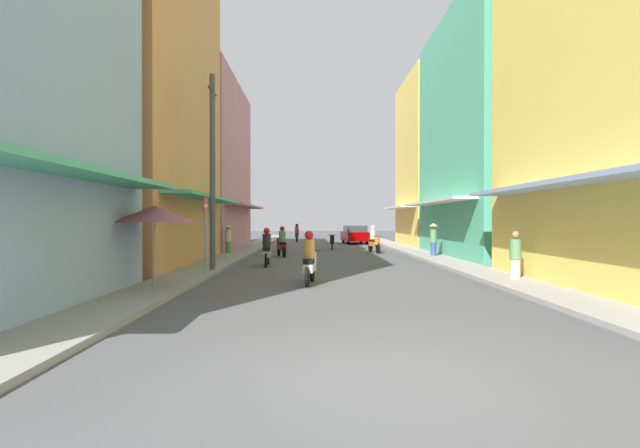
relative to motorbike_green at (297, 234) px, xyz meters
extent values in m
plane|color=#4C4C4F|center=(2.29, -14.05, -0.70)|extent=(110.52, 110.52, 0.00)
cube|color=gray|center=(-2.71, -14.05, -0.64)|extent=(1.55, 58.23, 0.12)
cube|color=#9E9991|center=(7.29, -14.05, -0.64)|extent=(1.55, 58.23, 0.12)
cube|color=#4CB28C|center=(-2.99, -31.64, 2.10)|extent=(1.10, 8.15, 0.12)
cube|color=#D88C4C|center=(-6.49, -20.99, 6.65)|extent=(6.00, 10.47, 14.71)
cube|color=#4CB28C|center=(-2.99, -20.99, 2.10)|extent=(1.10, 9.42, 0.12)
cube|color=#B7727F|center=(-6.49, -9.63, 4.75)|extent=(6.00, 11.59, 10.90)
cube|color=#B7727F|center=(-2.99, -9.63, 2.10)|extent=(1.10, 10.43, 0.12)
cube|color=#8CA5CC|center=(7.57, -29.72, 2.10)|extent=(1.10, 11.60, 0.12)
cube|color=#4CB28C|center=(11.07, -16.88, 5.46)|extent=(6.00, 11.15, 12.32)
cube|color=silver|center=(7.57, -16.88, 2.10)|extent=(1.10, 10.03, 0.12)
cube|color=#EFD159|center=(11.07, -6.76, 5.34)|extent=(6.00, 8.29, 12.08)
cube|color=silver|center=(7.57, -6.76, 2.10)|extent=(1.10, 7.46, 0.12)
cylinder|color=black|center=(0.01, 0.65, -0.42)|extent=(0.09, 0.56, 0.56)
cylinder|color=black|center=(-0.01, -0.60, -0.42)|extent=(0.09, 0.56, 0.56)
cube|color=#197233|center=(0.00, -0.02, -0.20)|extent=(0.30, 1.01, 0.24)
cube|color=black|center=(0.00, -0.22, 0.00)|extent=(0.29, 0.57, 0.14)
cylinder|color=#197233|center=(0.01, 0.53, 0.00)|extent=(0.28, 0.28, 0.45)
cylinder|color=black|center=(0.01, 0.53, 0.25)|extent=(0.55, 0.04, 0.03)
cylinder|color=#99333F|center=(0.00, -0.17, 0.35)|extent=(0.34, 0.34, 0.55)
sphere|color=black|center=(0.00, -0.17, 0.75)|extent=(0.26, 0.26, 0.26)
cylinder|color=black|center=(5.08, -14.15, -0.42)|extent=(0.20, 0.56, 0.56)
cylinder|color=black|center=(4.80, -12.94, -0.42)|extent=(0.20, 0.56, 0.56)
cube|color=orange|center=(4.92, -13.50, -0.20)|extent=(0.50, 1.04, 0.24)
cube|color=black|center=(4.88, -13.30, 0.00)|extent=(0.40, 0.61, 0.14)
cylinder|color=orange|center=(5.05, -14.03, 0.00)|extent=(0.28, 0.28, 0.45)
cylinder|color=black|center=(5.05, -14.03, 0.25)|extent=(0.54, 0.15, 0.03)
cylinder|color=beige|center=(4.89, -13.35, 0.35)|extent=(0.34, 0.34, 0.55)
sphere|color=silver|center=(4.89, -13.35, 0.75)|extent=(0.26, 0.26, 0.26)
cylinder|color=black|center=(-0.50, -20.73, -0.42)|extent=(0.10, 0.56, 0.56)
cylinder|color=black|center=(-0.46, -21.97, -0.42)|extent=(0.10, 0.56, 0.56)
cube|color=#B2B2B7|center=(-0.48, -21.40, -0.20)|extent=(0.31, 1.01, 0.24)
cube|color=black|center=(-0.47, -21.60, 0.00)|extent=(0.30, 0.57, 0.14)
cylinder|color=#B2B2B7|center=(-0.49, -20.85, 0.00)|extent=(0.28, 0.28, 0.45)
cylinder|color=black|center=(-0.49, -20.85, 0.25)|extent=(0.55, 0.05, 0.03)
cylinder|color=#262628|center=(-0.47, -21.55, 0.35)|extent=(0.34, 0.34, 0.55)
sphere|color=red|center=(-0.47, -21.55, 0.75)|extent=(0.26, 0.26, 0.26)
cylinder|color=black|center=(-0.40, -15.81, -0.42)|extent=(0.24, 0.56, 0.56)
cylinder|color=black|center=(-0.05, -17.01, -0.42)|extent=(0.24, 0.56, 0.56)
cube|color=maroon|center=(-0.21, -16.46, -0.20)|extent=(0.55, 1.04, 0.24)
cube|color=black|center=(-0.15, -16.65, 0.00)|extent=(0.43, 0.62, 0.14)
cylinder|color=maroon|center=(-0.37, -15.93, 0.00)|extent=(0.28, 0.28, 0.45)
cylinder|color=black|center=(-0.37, -15.93, 0.25)|extent=(0.54, 0.19, 0.03)
cylinder|color=#598C59|center=(-0.17, -16.60, 0.35)|extent=(0.34, 0.34, 0.55)
sphere|color=red|center=(-0.17, -16.60, 0.75)|extent=(0.26, 0.26, 0.26)
cylinder|color=black|center=(2.61, -10.91, -0.42)|extent=(0.10, 0.56, 0.56)
cylinder|color=black|center=(2.67, -9.66, -0.42)|extent=(0.10, 0.56, 0.56)
cube|color=black|center=(2.64, -10.23, -0.20)|extent=(0.32, 1.01, 0.24)
cube|color=black|center=(2.65, -10.03, 0.00)|extent=(0.30, 0.57, 0.14)
cylinder|color=black|center=(2.62, -10.78, 0.00)|extent=(0.28, 0.28, 0.45)
cylinder|color=black|center=(2.62, -10.78, 0.25)|extent=(0.55, 0.05, 0.03)
cylinder|color=black|center=(1.39, -26.24, -0.42)|extent=(0.14, 0.57, 0.56)
cylinder|color=black|center=(1.25, -27.48, -0.42)|extent=(0.14, 0.57, 0.56)
cube|color=silver|center=(1.32, -26.91, -0.20)|extent=(0.39, 1.03, 0.24)
cube|color=black|center=(1.29, -27.11, 0.00)|extent=(0.34, 0.59, 0.14)
cylinder|color=silver|center=(1.38, -26.37, 0.00)|extent=(0.28, 0.28, 0.45)
cylinder|color=black|center=(1.38, -26.37, 0.25)|extent=(0.55, 0.09, 0.03)
cylinder|color=#BF8C3F|center=(1.30, -27.06, 0.35)|extent=(0.34, 0.34, 0.55)
sphere|color=red|center=(1.30, -27.06, 0.75)|extent=(0.26, 0.26, 0.26)
cube|color=#8C0000|center=(4.75, -2.96, -0.10)|extent=(2.11, 4.24, 0.70)
cube|color=#333D47|center=(4.76, -3.11, 0.45)|extent=(1.78, 2.23, 0.60)
cylinder|color=black|center=(3.89, -1.78, -0.38)|extent=(0.23, 0.65, 0.64)
cylinder|color=black|center=(5.39, -1.65, -0.38)|extent=(0.23, 0.65, 0.64)
cylinder|color=black|center=(4.11, -4.27, -0.38)|extent=(0.23, 0.65, 0.64)
cylinder|color=black|center=(5.60, -4.14, -0.38)|extent=(0.23, 0.65, 0.64)
cylinder|color=#598C59|center=(-3.18, -15.27, -0.34)|extent=(0.28, 0.28, 0.73)
cylinder|color=beige|center=(-3.18, -15.27, 0.34)|extent=(0.34, 0.34, 0.62)
sphere|color=tan|center=(-3.18, -15.27, 0.78)|extent=(0.22, 0.22, 0.22)
cone|color=#D1B77A|center=(-3.18, -15.27, 0.88)|extent=(0.44, 0.44, 0.16)
cylinder|color=#334C8C|center=(7.40, -17.37, -0.32)|extent=(0.28, 0.28, 0.77)
cylinder|color=#598C59|center=(7.40, -17.37, 0.39)|extent=(0.34, 0.34, 0.65)
sphere|color=tan|center=(7.40, -17.37, 0.86)|extent=(0.22, 0.22, 0.22)
cone|color=#D1B77A|center=(7.40, -17.37, 0.96)|extent=(0.44, 0.44, 0.16)
cylinder|color=beige|center=(7.55, -26.53, -0.35)|extent=(0.28, 0.28, 0.71)
cylinder|color=#598C59|center=(7.55, -26.53, 0.30)|extent=(0.34, 0.34, 0.60)
sphere|color=#9E7256|center=(7.55, -26.53, 0.74)|extent=(0.22, 0.22, 0.22)
cylinder|color=#99999E|center=(-2.76, -28.24, 0.34)|extent=(0.05, 0.05, 2.10)
cone|color=#8C4C59|center=(-2.76, -28.24, 1.34)|extent=(2.17, 2.17, 0.45)
cylinder|color=#4C4C4F|center=(-2.19, -23.79, 2.84)|extent=(0.20, 0.20, 7.10)
cylinder|color=#3F382D|center=(-2.19, -23.79, 5.79)|extent=(0.08, 1.20, 0.08)
cylinder|color=gray|center=(-2.09, -25.31, 0.60)|extent=(0.07, 0.07, 2.60)
cylinder|color=red|center=(-2.09, -25.31, 1.65)|extent=(0.02, 0.60, 0.60)
cube|color=white|center=(-2.09, -25.31, 1.65)|extent=(0.03, 0.40, 0.10)
camera|label=1|loc=(1.43, -40.69, 1.18)|focal=26.45mm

